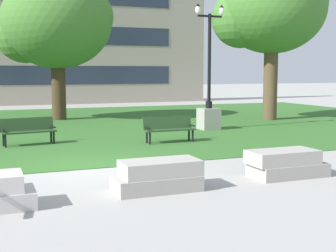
{
  "coord_description": "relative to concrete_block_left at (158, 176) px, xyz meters",
  "views": [
    {
      "loc": [
        -2.41,
        -11.63,
        2.49
      ],
      "look_at": [
        1.63,
        -1.4,
        1.2
      ],
      "focal_mm": 50.0,
      "sensor_mm": 36.0,
      "label": 1
    }
  ],
  "objects": [
    {
      "name": "grass_lawn",
      "position": [
        -0.92,
        12.62,
        -0.3
      ],
      "size": [
        40.0,
        20.0,
        0.02
      ],
      "primitive_type": "cube",
      "color": "#336628",
      "rests_on": "ground"
    },
    {
      "name": "ground_plane",
      "position": [
        -0.92,
        2.62,
        -0.31
      ],
      "size": [
        140.0,
        140.0,
        0.0
      ],
      "primitive_type": "plane",
      "color": "#A3A09B"
    },
    {
      "name": "tree_near_right",
      "position": [
        0.18,
        15.38,
        4.57
      ],
      "size": [
        5.78,
        5.51,
        7.28
      ],
      "color": "#42301E",
      "rests_on": "grass_lawn"
    },
    {
      "name": "concrete_block_right",
      "position": [
        3.26,
        0.11,
        0.0
      ],
      "size": [
        1.89,
        0.9,
        0.64
      ],
      "color": "#9E9991",
      "rests_on": "ground"
    },
    {
      "name": "park_bench_near_left",
      "position": [
        2.66,
        6.09,
        0.23
      ],
      "size": [
        1.8,
        0.54,
        0.9
      ],
      "color": "#284723",
      "rests_on": "grass_lawn"
    },
    {
      "name": "park_bench_near_right",
      "position": [
        -1.99,
        7.32,
        0.23
      ],
      "size": [
        1.86,
        0.79,
        0.9
      ],
      "color": "#284723",
      "rests_on": "grass_lawn"
    },
    {
      "name": "lamp_post_center",
      "position": [
        5.6,
        8.87,
        0.77
      ],
      "size": [
        1.32,
        0.8,
        5.26
      ],
      "color": "gray",
      "rests_on": "grass_lawn"
    },
    {
      "name": "building_facade_distant",
      "position": [
        1.33,
        27.12,
        5.58
      ],
      "size": [
        25.18,
        1.03,
        11.77
      ],
      "color": "gray",
      "rests_on": "ground"
    },
    {
      "name": "tree_far_right",
      "position": [
        10.26,
        11.38,
        5.26
      ],
      "size": [
        5.63,
        5.37,
        7.92
      ],
      "color": "brown",
      "rests_on": "grass_lawn"
    },
    {
      "name": "concrete_block_left",
      "position": [
        0.0,
        0.0,
        0.0
      ],
      "size": [
        1.81,
        0.9,
        0.64
      ],
      "color": "#9E9991",
      "rests_on": "ground"
    }
  ]
}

